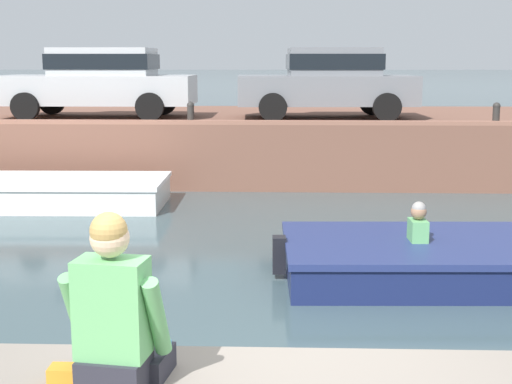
{
  "coord_description": "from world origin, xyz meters",
  "views": [
    {
      "loc": [
        -0.12,
        -4.07,
        2.63
      ],
      "look_at": [
        -0.39,
        3.54,
        1.22
      ],
      "focal_mm": 50.0,
      "sensor_mm": 36.0,
      "label": 1
    }
  ],
  "objects": [
    {
      "name": "ground_plane",
      "position": [
        0.0,
        5.06,
        0.0
      ],
      "size": [
        400.0,
        400.0,
        0.0
      ],
      "primitive_type": "plane",
      "color": "#3D5156"
    },
    {
      "name": "far_quay_wall",
      "position": [
        0.0,
        13.13,
        0.68
      ],
      "size": [
        60.0,
        6.0,
        1.36
      ],
      "primitive_type": "cube",
      "color": "brown",
      "rests_on": "ground"
    },
    {
      "name": "far_wall_coping",
      "position": [
        0.0,
        10.25,
        1.4
      ],
      "size": [
        60.0,
        0.24,
        0.08
      ],
      "primitive_type": "cube",
      "color": "#925F4C",
      "rests_on": "far_quay_wall"
    },
    {
      "name": "boat_moored_west_white",
      "position": [
        -5.02,
        8.6,
        0.25
      ],
      "size": [
        6.07,
        1.93,
        0.51
      ],
      "color": "white",
      "rests_on": "ground"
    },
    {
      "name": "car_left_inner_silver",
      "position": [
        -4.18,
        11.91,
        2.21
      ],
      "size": [
        4.31,
        2.0,
        1.54
      ],
      "color": "#B7BABC",
      "rests_on": "far_quay_wall"
    },
    {
      "name": "car_centre_grey",
      "position": [
        0.92,
        11.92,
        2.21
      ],
      "size": [
        3.95,
        2.12,
        1.54
      ],
      "color": "slate",
      "rests_on": "far_quay_wall"
    },
    {
      "name": "mooring_bollard_mid",
      "position": [
        -1.96,
        10.38,
        1.6
      ],
      "size": [
        0.15,
        0.15,
        0.44
      ],
      "color": "#2D2B28",
      "rests_on": "far_quay_wall"
    },
    {
      "name": "mooring_bollard_east",
      "position": [
        4.18,
        10.38,
        1.6
      ],
      "size": [
        0.15,
        0.15,
        0.44
      ],
      "color": "#2D2B28",
      "rests_on": "far_quay_wall"
    },
    {
      "name": "person_seated_left",
      "position": [
        -0.97,
        -0.57,
        1.29
      ],
      "size": [
        0.57,
        0.57,
        0.97
      ],
      "color": "#282833",
      "rests_on": "near_quay"
    },
    {
      "name": "bottle_drink",
      "position": [
        -0.75,
        -0.36,
        1.01
      ],
      "size": [
        0.06,
        0.06,
        0.2
      ],
      "color": "#3F8CCC",
      "rests_on": "near_quay"
    },
    {
      "name": "snack_bag",
      "position": [
        -1.26,
        -0.54,
        0.97
      ],
      "size": [
        0.18,
        0.12,
        0.1
      ],
      "primitive_type": "cube",
      "color": "orange",
      "rests_on": "near_quay"
    }
  ]
}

